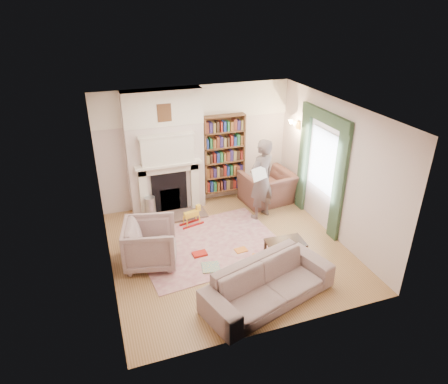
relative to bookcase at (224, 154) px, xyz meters
name	(u,v)px	position (x,y,z in m)	size (l,w,h in m)	color
floor	(228,249)	(-0.65, -2.12, -1.18)	(4.50, 4.50, 0.00)	brown
ceiling	(229,111)	(-0.65, -2.12, 1.62)	(4.50, 4.50, 0.00)	white
wall_back	(196,146)	(-0.65, 0.13, 0.22)	(4.50, 4.50, 0.00)	beige
wall_front	(284,252)	(-0.65, -4.37, 0.22)	(4.50, 4.50, 0.00)	beige
wall_left	(102,204)	(-2.90, -2.12, 0.22)	(4.50, 4.50, 0.00)	beige
wall_right	(334,170)	(1.60, -2.12, 0.22)	(4.50, 4.50, 0.00)	beige
fireplace	(166,154)	(-1.40, -0.07, 0.21)	(1.70, 0.58, 2.80)	beige
bookcase	(224,154)	(0.00, 0.00, 0.00)	(1.00, 0.24, 1.85)	brown
window	(323,161)	(1.58, -1.72, 0.27)	(0.02, 0.90, 1.30)	silver
curtain_left	(339,185)	(1.55, -2.42, 0.02)	(0.07, 0.32, 2.40)	#2B432D
curtain_right	(303,160)	(1.55, -1.02, 0.02)	(0.07, 0.32, 2.40)	#2B432D
pelmet	(326,117)	(1.54, -1.72, 1.20)	(0.09, 1.70, 0.24)	#2B432D
wall_sconce	(291,126)	(1.38, -0.62, 0.72)	(0.20, 0.24, 0.24)	gold
rug	(209,245)	(-0.96, -1.87, -1.17)	(2.77, 2.13, 0.01)	beige
armchair_reading	(267,188)	(0.92, -0.53, -0.80)	(1.17, 1.02, 0.76)	brown
armchair_left	(150,243)	(-2.16, -2.07, -0.75)	(0.92, 0.94, 0.86)	#B3A494
sofa	(269,284)	(-0.52, -3.72, -0.85)	(2.26, 0.88, 0.66)	gray
man_reading	(261,180)	(0.47, -1.13, -0.25)	(0.68, 0.44, 1.85)	#5F514C
newspaper	(259,174)	(0.32, -1.33, 0.00)	(0.40, 0.02, 0.28)	white
coffee_table	(285,252)	(0.21, -2.88, -0.95)	(0.70, 0.45, 0.45)	#302010
paraffin_heater	(151,208)	(-1.89, -0.44, -0.90)	(0.24, 0.24, 0.55)	#AAADB2
rocking_horse	(191,216)	(-1.10, -0.99, -0.95)	(0.51, 0.20, 0.45)	yellow
board_game	(211,267)	(-1.17, -2.61, -1.15)	(0.33, 0.33, 0.03)	#EAC152
game_box_lid	(200,254)	(-1.25, -2.15, -1.14)	(0.28, 0.18, 0.05)	red
comic_annuals	(250,253)	(-0.32, -2.43, -1.16)	(0.51, 0.55, 0.02)	red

